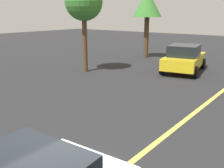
% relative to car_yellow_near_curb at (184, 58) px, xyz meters
% --- Properties ---
extents(lane_marking_centre, '(28.00, 0.16, 0.01)m').
position_rel_car_yellow_near_curb_xyz_m(lane_marking_centre, '(-9.14, -3.04, -0.79)').
color(lane_marking_centre, '#E0D14C').
extents(car_yellow_near_curb, '(4.30, 2.66, 1.59)m').
position_rel_car_yellow_near_curb_xyz_m(car_yellow_near_curb, '(0.00, 0.00, 0.00)').
color(car_yellow_near_curb, gold).
rests_on(car_yellow_near_curb, ground_plane).
extents(tree_centre_verge, '(2.19, 2.19, 5.03)m').
position_rel_car_yellow_near_curb_xyz_m(tree_centre_verge, '(3.10, 4.45, 3.15)').
color(tree_centre_verge, '#513823').
rests_on(tree_centre_verge, ground_plane).
extents(tree_right_verge, '(2.12, 2.12, 5.05)m').
position_rel_car_yellow_near_curb_xyz_m(tree_right_verge, '(-3.55, 4.63, 3.12)').
color(tree_right_verge, '#513823').
rests_on(tree_right_verge, ground_plane).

